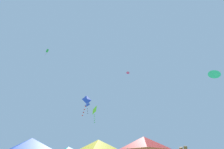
# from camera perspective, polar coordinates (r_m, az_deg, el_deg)

# --- Properties ---
(canopy_tent_red) EXTENTS (3.53, 3.53, 3.78)m
(canopy_tent_red) POSITION_cam_1_polar(r_m,az_deg,el_deg) (17.04, 11.29, -22.55)
(canopy_tent_red) COLOR #9E9EA3
(canopy_tent_red) RESTS_ON ground
(canopy_tent_blue) EXTENTS (3.16, 3.16, 3.39)m
(canopy_tent_blue) POSITION_cam_1_polar(r_m,az_deg,el_deg) (16.21, -26.70, -21.17)
(canopy_tent_blue) COLOR #9E9EA3
(canopy_tent_blue) RESTS_ON ground
(canopy_tent_yellow) EXTENTS (2.84, 2.84, 3.04)m
(canopy_tent_yellow) POSITION_cam_1_polar(r_m,az_deg,el_deg) (12.98, -4.90, -23.92)
(canopy_tent_yellow) COLOR #9E9EA3
(canopy_tent_yellow) RESTS_ON ground
(kite_lime_diamond) EXTENTS (1.05, 1.23, 3.32)m
(kite_lime_diamond) POSITION_cam_1_polar(r_m,az_deg,el_deg) (36.07, -6.34, -12.71)
(kite_lime_diamond) COLOR #75D138
(kite_blue_box) EXTENTS (0.82, 0.91, 1.97)m
(kite_blue_box) POSITION_cam_1_polar(r_m,az_deg,el_deg) (28.86, -8.69, -10.68)
(kite_blue_box) COLOR blue
(kite_blue_diamond) EXTENTS (0.86, 0.83, 2.06)m
(kite_blue_diamond) POSITION_cam_1_polar(r_m,az_deg,el_deg) (16.07, -8.94, -9.01)
(kite_blue_diamond) COLOR blue
(kite_green_box) EXTENTS (0.55, 0.50, 1.80)m
(kite_green_box) POSITION_cam_1_polar(r_m,az_deg,el_deg) (40.39, -21.87, 7.74)
(kite_green_box) COLOR green
(kite_magenta_delta) EXTENTS (0.95, 0.94, 0.37)m
(kite_magenta_delta) POSITION_cam_1_polar(r_m,az_deg,el_deg) (39.98, 5.62, 0.65)
(kite_magenta_delta) COLOR #D6389E
(kite_cyan_delta) EXTENTS (1.44, 1.45, 0.60)m
(kite_cyan_delta) POSITION_cam_1_polar(r_m,az_deg,el_deg) (18.31, 32.35, 0.18)
(kite_cyan_delta) COLOR #2DB7CC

